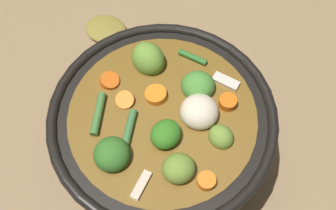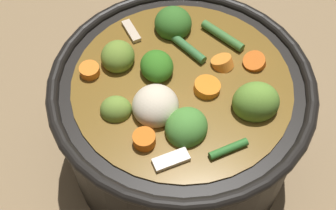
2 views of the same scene
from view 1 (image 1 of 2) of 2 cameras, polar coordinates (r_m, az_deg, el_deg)
ground_plane at (r=0.57m, az=-0.64°, el=-7.60°), size 1.10×1.10×0.00m
cooking_pot at (r=0.50m, az=-0.71°, el=-4.60°), size 0.26×0.26×0.16m
wooden_spoon at (r=0.72m, az=-6.92°, el=14.30°), size 0.25×0.21×0.01m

